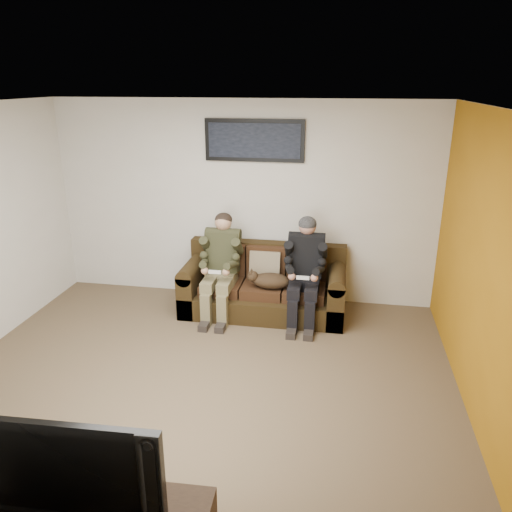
% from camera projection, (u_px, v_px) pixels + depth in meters
% --- Properties ---
extents(floor, '(5.00, 5.00, 0.00)m').
position_uv_depth(floor, '(198.00, 387.00, 4.84)').
color(floor, brown).
rests_on(floor, ground).
extents(ceiling, '(5.00, 5.00, 0.00)m').
position_uv_depth(ceiling, '(185.00, 108.00, 3.96)').
color(ceiling, silver).
rests_on(ceiling, ground).
extents(wall_back, '(5.00, 0.00, 5.00)m').
position_uv_depth(wall_back, '(242.00, 202.00, 6.49)').
color(wall_back, beige).
rests_on(wall_back, ground).
extents(wall_front, '(5.00, 0.00, 5.00)m').
position_uv_depth(wall_front, '(50.00, 426.00, 2.31)').
color(wall_front, beige).
rests_on(wall_front, ground).
extents(wall_right, '(0.00, 4.50, 4.50)m').
position_uv_depth(wall_right, '(492.00, 280.00, 3.99)').
color(wall_right, beige).
rests_on(wall_right, ground).
extents(accent_wall_right, '(0.00, 4.50, 4.50)m').
position_uv_depth(accent_wall_right, '(491.00, 280.00, 3.99)').
color(accent_wall_right, '#A26710').
rests_on(accent_wall_right, ground).
extents(sofa, '(2.03, 0.87, 0.83)m').
position_uv_depth(sofa, '(264.00, 287.00, 6.36)').
color(sofa, black).
rests_on(sofa, ground).
extents(throw_pillow, '(0.39, 0.18, 0.38)m').
position_uv_depth(throw_pillow, '(265.00, 266.00, 6.30)').
color(throw_pillow, '#7F6E53').
rests_on(throw_pillow, sofa).
extents(throw_blanket, '(0.41, 0.20, 0.07)m').
position_uv_depth(throw_blanket, '(222.00, 240.00, 6.53)').
color(throw_blanket, tan).
rests_on(throw_blanket, sofa).
extents(person_left, '(0.51, 0.87, 1.26)m').
position_uv_depth(person_left, '(221.00, 260.00, 6.16)').
color(person_left, '#736947').
rests_on(person_left, sofa).
extents(person_right, '(0.51, 0.86, 1.27)m').
position_uv_depth(person_right, '(305.00, 265.00, 5.99)').
color(person_right, black).
rests_on(person_right, sofa).
extents(cat, '(0.66, 0.26, 0.24)m').
position_uv_depth(cat, '(269.00, 280.00, 6.06)').
color(cat, '#3F2B18').
rests_on(cat, sofa).
extents(framed_poster, '(1.25, 0.05, 0.52)m').
position_uv_depth(framed_poster, '(254.00, 140.00, 6.16)').
color(framed_poster, black).
rests_on(framed_poster, wall_back).
extents(television, '(1.16, 0.20, 0.67)m').
position_uv_depth(television, '(70.00, 460.00, 2.77)').
color(television, black).
rests_on(television, tv_stand).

